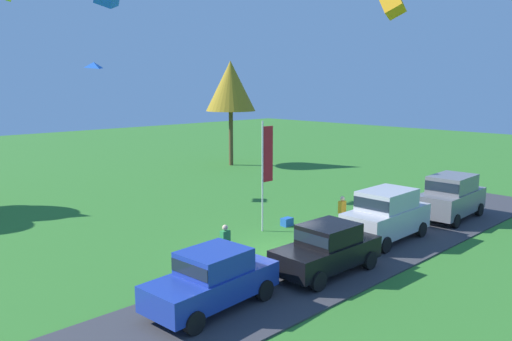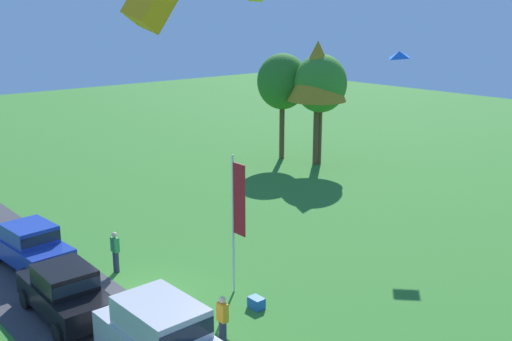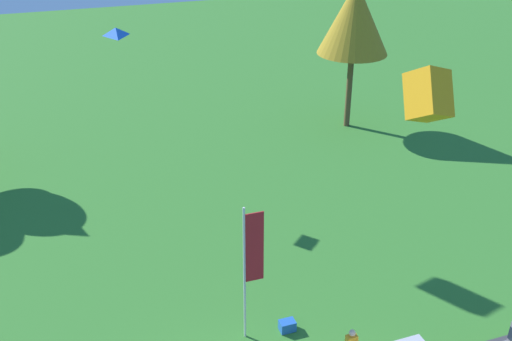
{
  "view_description": "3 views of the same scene",
  "coord_description": "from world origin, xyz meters",
  "px_view_note": "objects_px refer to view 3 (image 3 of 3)",
  "views": [
    {
      "loc": [
        -14.45,
        -13.41,
        6.93
      ],
      "look_at": [
        1.72,
        3.36,
        2.91
      ],
      "focal_mm": 35.0,
      "sensor_mm": 36.0,
      "label": 1
    },
    {
      "loc": [
        17.85,
        -9.77,
        10.16
      ],
      "look_at": [
        2.65,
        3.34,
        4.81
      ],
      "focal_mm": 42.0,
      "sensor_mm": 36.0,
      "label": 2
    },
    {
      "loc": [
        -3.11,
        -12.38,
        14.88
      ],
      "look_at": [
        2.84,
        4.85,
        5.51
      ],
      "focal_mm": 42.0,
      "sensor_mm": 36.0,
      "label": 3
    }
  ],
  "objects_px": {
    "flag_banner": "(251,257)",
    "kite_diamond_near_flag": "(116,31)",
    "cooler_box": "(287,326)",
    "kite_box_high_right": "(428,95)",
    "tree_far_left": "(354,18)"
  },
  "relations": [
    {
      "from": "tree_far_left",
      "to": "cooler_box",
      "type": "relative_size",
      "value": 15.96
    },
    {
      "from": "kite_diamond_near_flag",
      "to": "cooler_box",
      "type": "bearing_deg",
      "value": -73.84
    },
    {
      "from": "tree_far_left",
      "to": "kite_box_high_right",
      "type": "xyz_separation_m",
      "value": [
        -9.26,
        -20.83,
        3.53
      ]
    },
    {
      "from": "kite_box_high_right",
      "to": "cooler_box",
      "type": "bearing_deg",
      "value": 105.7
    },
    {
      "from": "kite_box_high_right",
      "to": "kite_diamond_near_flag",
      "type": "bearing_deg",
      "value": 106.04
    },
    {
      "from": "tree_far_left",
      "to": "cooler_box",
      "type": "distance_m",
      "value": 20.47
    },
    {
      "from": "kite_box_high_right",
      "to": "kite_diamond_near_flag",
      "type": "xyz_separation_m",
      "value": [
        -4.9,
        17.03,
        -2.23
      ]
    },
    {
      "from": "tree_far_left",
      "to": "flag_banner",
      "type": "xyz_separation_m",
      "value": [
        -11.83,
        -16.07,
        -3.44
      ]
    },
    {
      "from": "flag_banner",
      "to": "kite_box_high_right",
      "type": "distance_m",
      "value": 8.83
    },
    {
      "from": "cooler_box",
      "to": "flag_banner",
      "type": "bearing_deg",
      "value": 171.0
    },
    {
      "from": "flag_banner",
      "to": "kite_diamond_near_flag",
      "type": "distance_m",
      "value": 13.36
    },
    {
      "from": "flag_banner",
      "to": "kite_box_high_right",
      "type": "relative_size",
      "value": 4.95
    },
    {
      "from": "tree_far_left",
      "to": "kite_box_high_right",
      "type": "relative_size",
      "value": 8.39
    },
    {
      "from": "cooler_box",
      "to": "kite_box_high_right",
      "type": "bearing_deg",
      "value": -74.3
    },
    {
      "from": "cooler_box",
      "to": "kite_diamond_near_flag",
      "type": "height_order",
      "value": "kite_diamond_near_flag"
    }
  ]
}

